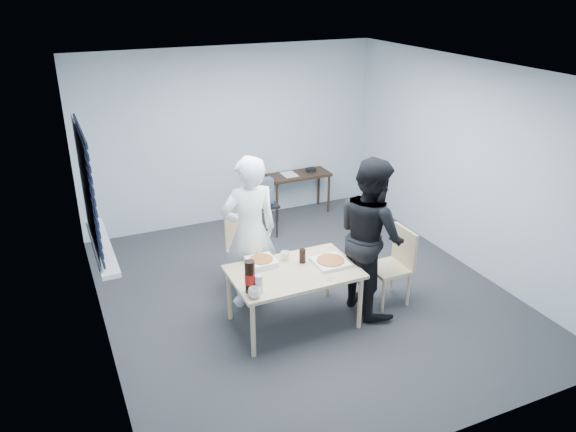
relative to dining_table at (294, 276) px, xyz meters
name	(u,v)px	position (x,y,z in m)	size (l,w,h in m)	color
room	(91,197)	(-1.83, 0.91, 0.85)	(5.00, 5.00, 5.00)	#2E2D32
dining_table	(294,276)	(0.00, 0.00, 0.00)	(1.33, 0.84, 0.65)	beige
chair_far	(245,246)	(-0.18, 1.02, -0.07)	(0.42, 0.42, 0.89)	beige
chair_right	(396,260)	(1.26, -0.04, -0.07)	(0.42, 0.42, 0.89)	beige
person_white	(250,233)	(-0.27, 0.59, 0.30)	(0.65, 0.42, 1.77)	white
person_black	(371,236)	(0.91, -0.02, 0.30)	(0.86, 0.47, 1.77)	black
side_table	(299,179)	(1.36, 2.79, -0.02)	(0.97, 0.43, 0.65)	#322214
stool	(264,211)	(0.54, 2.20, -0.20)	(0.36, 0.36, 0.50)	black
backpack	(264,192)	(0.54, 2.19, 0.09)	(0.26, 0.19, 0.37)	slate
pizza_box_a	(261,262)	(-0.26, 0.26, 0.10)	(0.29, 0.29, 0.07)	white
pizza_box_b	(330,262)	(0.42, -0.02, 0.08)	(0.35, 0.35, 0.05)	white
mug_a	(254,293)	(-0.57, -0.32, 0.11)	(0.12, 0.12, 0.10)	white
mug_b	(285,256)	(0.01, 0.26, 0.11)	(0.10, 0.10, 0.09)	white
cola_glass	(302,256)	(0.16, 0.13, 0.14)	(0.07, 0.07, 0.15)	black
soda_bottle	(250,277)	(-0.57, -0.21, 0.22)	(0.11, 0.11, 0.33)	black
plastic_cups	(259,284)	(-0.49, -0.25, 0.15)	(0.08, 0.08, 0.19)	silver
rubber_band	(330,279)	(0.25, -0.32, 0.06)	(0.05, 0.05, 0.00)	red
papers	(289,174)	(1.21, 2.81, 0.06)	(0.21, 0.29, 0.00)	white
black_box	(311,170)	(1.58, 2.81, 0.09)	(0.14, 0.10, 0.06)	black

